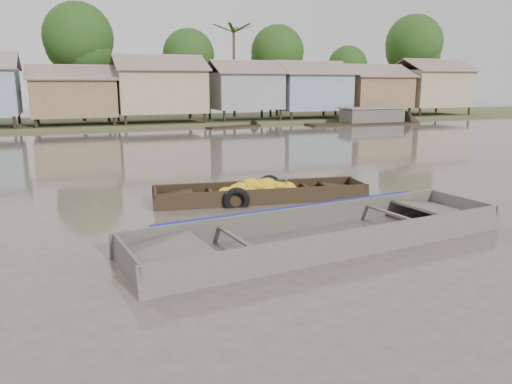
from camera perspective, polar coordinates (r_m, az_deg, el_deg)
name	(u,v)px	position (r m, az deg, el deg)	size (l,w,h in m)	color
ground	(295,231)	(11.52, 4.43, -4.41)	(120.00, 120.00, 0.00)	#4F493D
riverbank	(160,85)	(42.51, -10.90, 11.91)	(120.00, 12.47, 10.22)	#384723
banana_boat	(258,193)	(14.40, 0.23, -0.15)	(6.29, 2.33, 0.85)	black
viewer_boat	(323,238)	(10.77, 7.70, -5.25)	(8.69, 3.14, 0.68)	#49443E
distant_boats	(347,122)	(39.76, 10.31, 7.84)	(49.59, 14.74, 1.38)	black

